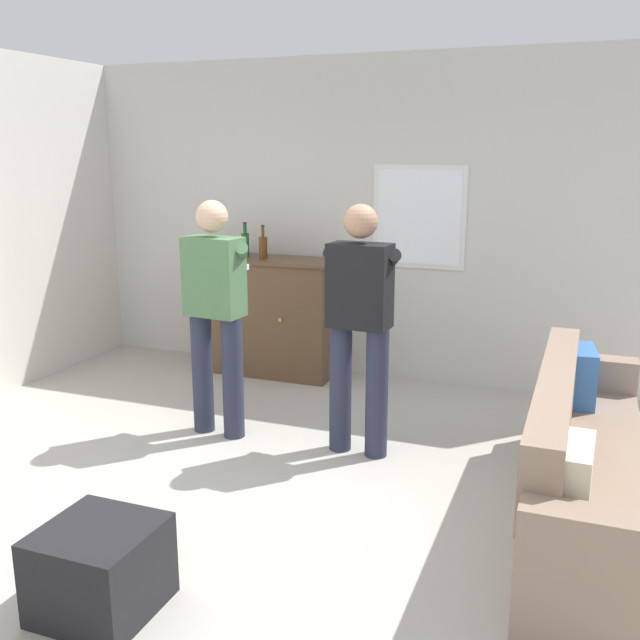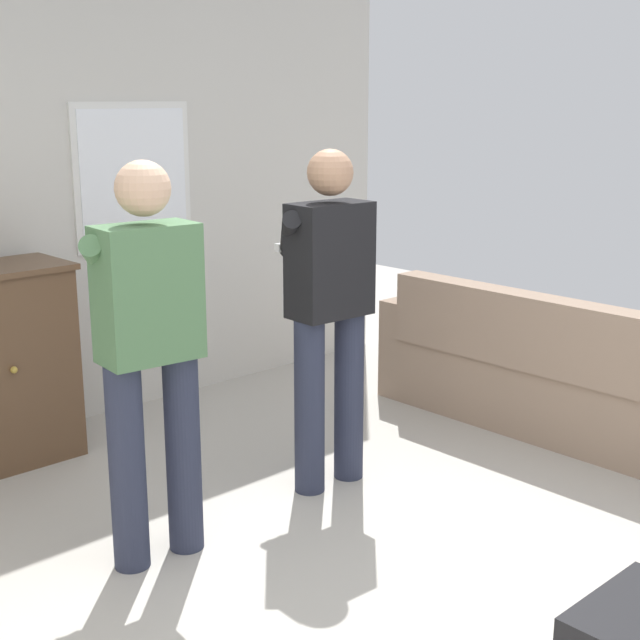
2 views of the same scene
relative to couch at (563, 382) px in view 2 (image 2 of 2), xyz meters
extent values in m
plane|color=#B2ADA3|center=(-1.99, -0.45, -0.33)|extent=(10.40, 10.40, 0.00)
cube|color=beige|center=(-1.99, 2.21, 1.07)|extent=(5.20, 0.12, 2.80)
cube|color=silver|center=(-1.44, 2.15, 1.12)|extent=(0.80, 0.02, 0.88)
cube|color=white|center=(-1.44, 2.14, 1.12)|extent=(0.72, 0.03, 0.80)
cube|color=gray|center=(0.04, 0.00, -0.12)|extent=(0.55, 2.12, 0.42)
cube|color=gray|center=(-0.16, 0.00, 0.30)|extent=(0.18, 2.12, 0.42)
cube|color=gray|center=(0.04, 1.14, -0.01)|extent=(0.55, 0.18, 0.64)
cube|color=#386BB7|center=(-0.03, 0.81, 0.27)|extent=(0.19, 0.41, 0.36)
sphere|color=#B79338|center=(-2.52, 1.62, 0.24)|extent=(0.04, 0.04, 0.04)
cylinder|color=#282D42|center=(-2.60, 0.42, 0.11)|extent=(0.15, 0.15, 0.88)
cylinder|color=#282D42|center=(-2.34, 0.39, 0.11)|extent=(0.15, 0.15, 0.88)
cube|color=#4C754C|center=(-2.47, 0.41, 0.83)|extent=(0.42, 0.26, 0.55)
sphere|color=#D8AD8C|center=(-2.47, 0.41, 1.24)|extent=(0.22, 0.22, 0.22)
cylinder|color=#4C754C|center=(-2.57, 0.58, 0.94)|extent=(0.35, 0.39, 0.29)
cylinder|color=#4C754C|center=(-2.34, 0.55, 0.94)|extent=(0.30, 0.42, 0.29)
cube|color=white|center=(-2.44, 0.72, 0.85)|extent=(0.15, 0.05, 0.04)
cylinder|color=#282D42|center=(-1.55, 0.45, 0.11)|extent=(0.15, 0.15, 0.88)
cylinder|color=#282D42|center=(-1.29, 0.44, 0.11)|extent=(0.15, 0.15, 0.88)
cube|color=black|center=(-1.42, 0.45, 0.83)|extent=(0.41, 0.24, 0.55)
sphere|color=tan|center=(-1.42, 0.45, 1.24)|extent=(0.22, 0.22, 0.22)
cylinder|color=black|center=(-1.53, 0.61, 0.94)|extent=(0.34, 0.40, 0.29)
cylinder|color=black|center=(-1.30, 0.60, 0.94)|extent=(0.31, 0.42, 0.29)
cube|color=white|center=(-1.41, 0.77, 0.85)|extent=(0.15, 0.05, 0.04)
camera|label=1|loc=(-0.04, -3.87, 1.69)|focal=40.00mm
camera|label=2|loc=(-4.34, -2.58, 1.58)|focal=50.00mm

